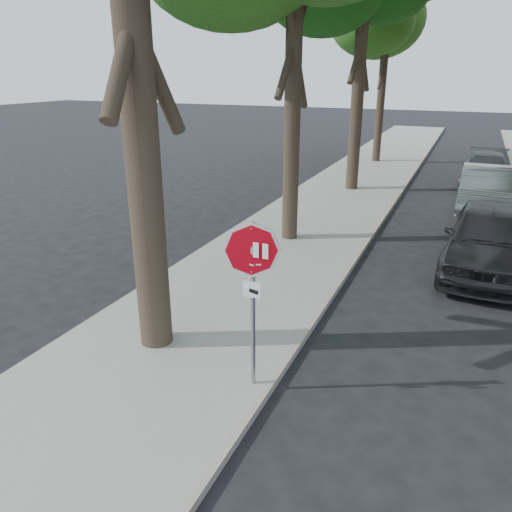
{
  "coord_description": "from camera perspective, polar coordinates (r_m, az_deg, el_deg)",
  "views": [
    {
      "loc": [
        1.91,
        -6.0,
        4.68
      ],
      "look_at": [
        -0.84,
        0.44,
        2.05
      ],
      "focal_mm": 35.0,
      "sensor_mm": 36.0,
      "label": 1
    }
  ],
  "objects": [
    {
      "name": "car_b",
      "position": [
        18.44,
        24.92,
        6.57
      ],
      "size": [
        1.8,
        5.0,
        1.64
      ],
      "primitive_type": "imported",
      "rotation": [
        0.0,
        0.0,
        -0.01
      ],
      "color": "gray",
      "rests_on": "ground"
    },
    {
      "name": "tree_far",
      "position": [
        27.63,
        14.85,
        25.21
      ],
      "size": [
        5.29,
        4.91,
        9.33
      ],
      "color": "black",
      "rests_on": "sidewalk_left"
    },
    {
      "name": "stop_sign",
      "position": [
        7.07,
        -0.42,
        -2.13
      ],
      "size": [
        0.76,
        0.34,
        2.61
      ],
      "color": "gray",
      "rests_on": "sidewalk_left"
    },
    {
      "name": "car_c",
      "position": [
        23.5,
        24.8,
        8.9
      ],
      "size": [
        2.08,
        4.76,
        1.36
      ],
      "primitive_type": "imported",
      "rotation": [
        0.0,
        0.0,
        -0.04
      ],
      "color": "#46474A",
      "rests_on": "ground"
    },
    {
      "name": "ground",
      "position": [
        7.85,
        4.58,
        -16.1
      ],
      "size": [
        120.0,
        120.0,
        0.0
      ],
      "primitive_type": "plane",
      "color": "black",
      "rests_on": "ground"
    },
    {
      "name": "sidewalk_left",
      "position": [
        19.1,
        9.17,
        6.31
      ],
      "size": [
        4.0,
        55.0,
        0.12
      ],
      "primitive_type": "cube",
      "color": "gray",
      "rests_on": "ground"
    },
    {
      "name": "car_a",
      "position": [
        13.36,
        25.06,
        1.85
      ],
      "size": [
        2.2,
        4.98,
        1.67
      ],
      "primitive_type": "imported",
      "rotation": [
        0.0,
        0.0,
        -0.05
      ],
      "color": "black",
      "rests_on": "ground"
    },
    {
      "name": "curb_left",
      "position": [
        18.74,
        15.26,
        5.57
      ],
      "size": [
        0.12,
        55.0,
        0.13
      ],
      "primitive_type": "cube",
      "color": "#9E9384",
      "rests_on": "ground"
    }
  ]
}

